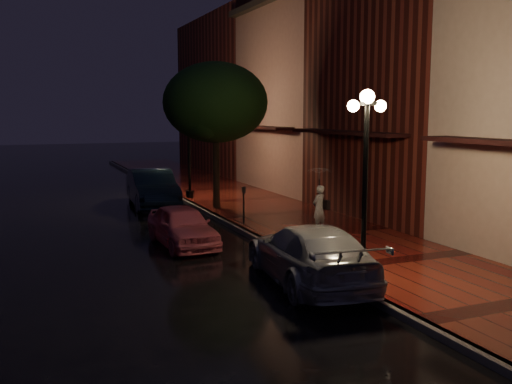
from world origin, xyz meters
name	(u,v)px	position (x,y,z in m)	size (l,w,h in m)	color
ground	(261,243)	(0.00, 0.00, 0.00)	(120.00, 120.00, 0.00)	black
sidewalk	(326,235)	(2.25, 0.00, 0.07)	(4.50, 60.00, 0.15)	#4E100E
curb	(261,241)	(0.00, 0.00, 0.07)	(0.25, 60.00, 0.15)	#595451
storefront_mid	(413,71)	(7.00, 2.00, 5.50)	(5.00, 8.00, 11.00)	#511914
storefront_far	(311,101)	(7.00, 10.00, 4.50)	(5.00, 8.00, 9.00)	#8C5951
storefront_extra	(239,96)	(7.00, 20.00, 5.00)	(5.00, 12.00, 10.00)	#511914
streetlamp_near	(365,174)	(0.35, -5.00, 2.60)	(0.96, 0.36, 4.31)	black
streetlamp_far	(189,143)	(0.35, 9.00, 2.60)	(0.96, 0.36, 4.31)	black
street_tree	(216,105)	(0.61, 5.99, 4.24)	(4.16, 4.16, 5.80)	black
pink_car	(182,226)	(-2.33, 0.55, 0.61)	(1.45, 3.61, 1.23)	#C14F61
navy_car	(152,188)	(-1.58, 7.94, 0.79)	(1.67, 4.79, 1.58)	black
silver_car	(310,254)	(-0.60, -4.22, 0.70)	(1.96, 4.82, 1.40)	#929299
woman_with_umbrella	(319,189)	(2.18, 0.35, 1.52)	(0.86, 0.88, 2.07)	white
parking_meter	(244,201)	(0.36, 2.39, 0.92)	(0.12, 0.09, 1.28)	black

